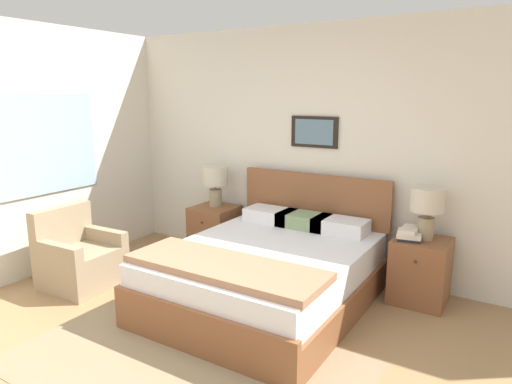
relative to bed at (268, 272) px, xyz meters
The scene contains 12 objects.
wall_back 1.47m from the bed, 91.47° to the left, with size 7.22×0.09×2.60m.
wall_left 2.68m from the bed, behind, with size 0.08×5.10×2.60m.
area_rug_main 1.21m from the bed, 90.06° to the right, with size 2.48×1.56×0.01m.
bed is the anchor object (origin of this frame).
armchair 1.92m from the bed, 160.40° to the right, with size 0.67×0.68×0.79m.
nightstand_near_window 1.40m from the bed, 146.80° to the left, with size 0.49×0.50×0.60m.
nightstand_by_door 1.40m from the bed, 33.20° to the left, with size 0.49×0.50×0.60m.
table_lamp_near_window 1.55m from the bed, 145.93° to the left, with size 0.30×0.30×0.48m.
table_lamp_by_door 1.55m from the bed, 33.90° to the left, with size 0.30×0.30×0.48m.
book_thick_bottom 1.32m from the bed, 34.10° to the left, with size 0.24×0.27×0.03m.
book_hardcover_middle 1.33m from the bed, 34.10° to the left, with size 0.25×0.28×0.04m.
book_novel_upper 1.34m from the bed, 34.10° to the left, with size 0.14×0.26×0.04m.
Camera 1 is at (1.99, -1.73, 1.89)m, focal length 32.00 mm.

